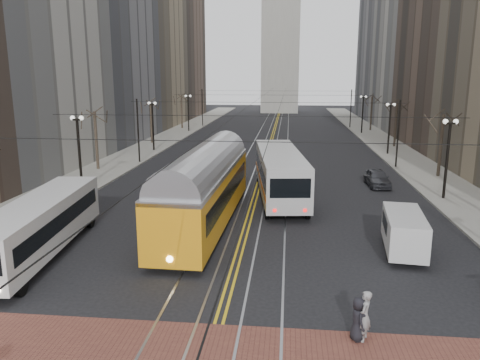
% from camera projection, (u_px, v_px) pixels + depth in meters
% --- Properties ---
extents(ground, '(260.00, 260.00, 0.00)m').
position_uv_depth(ground, '(222.00, 311.00, 17.96)').
color(ground, black).
rests_on(ground, ground).
extents(sidewalk_left, '(5.00, 140.00, 0.15)m').
position_uv_depth(sidewalk_left, '(159.00, 142.00, 63.15)').
color(sidewalk_left, gray).
rests_on(sidewalk_left, ground).
extents(sidewalk_right, '(5.00, 140.00, 0.15)m').
position_uv_depth(sidewalk_right, '(387.00, 146.00, 60.11)').
color(sidewalk_right, gray).
rests_on(sidewalk_right, ground).
extents(streetcar_rails, '(4.80, 130.00, 0.02)m').
position_uv_depth(streetcar_rails, '(270.00, 144.00, 61.65)').
color(streetcar_rails, gray).
rests_on(streetcar_rails, ground).
extents(centre_lines, '(0.42, 130.00, 0.01)m').
position_uv_depth(centre_lines, '(270.00, 144.00, 61.65)').
color(centre_lines, gold).
rests_on(centre_lines, ground).
extents(building_left_mid, '(16.00, 20.00, 34.00)m').
position_uv_depth(building_left_mid, '(79.00, 12.00, 61.49)').
color(building_left_mid, slate).
rests_on(building_left_mid, ground).
extents(building_left_far, '(16.00, 20.00, 40.00)m').
position_uv_depth(building_left_far, '(160.00, 22.00, 99.67)').
color(building_left_far, brown).
rests_on(building_left_far, ground).
extents(building_right_far, '(16.00, 20.00, 40.00)m').
position_uv_depth(building_right_far, '(406.00, 19.00, 94.51)').
color(building_right_far, slate).
rests_on(building_right_far, ground).
extents(lamp_posts, '(27.60, 57.20, 5.60)m').
position_uv_depth(lamp_posts, '(264.00, 140.00, 45.26)').
color(lamp_posts, black).
rests_on(lamp_posts, ground).
extents(street_trees, '(31.68, 53.28, 5.60)m').
position_uv_depth(street_trees, '(267.00, 132.00, 51.57)').
color(street_trees, '#382D23').
rests_on(street_trees, ground).
extents(trolley_wires, '(25.96, 120.00, 6.60)m').
position_uv_depth(trolley_wires, '(267.00, 123.00, 50.96)').
color(trolley_wires, black).
rests_on(trolley_wires, ground).
extents(transit_bus, '(3.42, 11.51, 2.83)m').
position_uv_depth(transit_bus, '(40.00, 228.00, 23.30)').
color(transit_bus, silver).
rests_on(transit_bus, ground).
extents(streetcar, '(3.41, 15.81, 3.71)m').
position_uv_depth(streetcar, '(206.00, 195.00, 28.13)').
color(streetcar, orange).
rests_on(streetcar, ground).
extents(rear_bus, '(4.36, 13.39, 3.43)m').
position_uv_depth(rear_bus, '(280.00, 175.00, 34.39)').
color(rear_bus, '#BBBBBB').
rests_on(rear_bus, ground).
extents(cargo_van, '(2.30, 4.84, 2.07)m').
position_uv_depth(cargo_van, '(404.00, 234.00, 23.62)').
color(cargo_van, silver).
rests_on(cargo_van, ground).
extents(sedan_grey, '(1.83, 4.16, 1.39)m').
position_uv_depth(sedan_grey, '(377.00, 178.00, 38.19)').
color(sedan_grey, '#393A40').
rests_on(sedan_grey, ground).
extents(pedestrian_a, '(0.63, 0.84, 1.55)m').
position_uv_depth(pedestrian_a, '(358.00, 319.00, 15.85)').
color(pedestrian_a, black).
rests_on(pedestrian_a, crosswalk_band).
extents(pedestrian_b, '(0.62, 0.76, 1.79)m').
position_uv_depth(pedestrian_b, '(364.00, 316.00, 15.80)').
color(pedestrian_b, gray).
rests_on(pedestrian_b, crosswalk_band).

